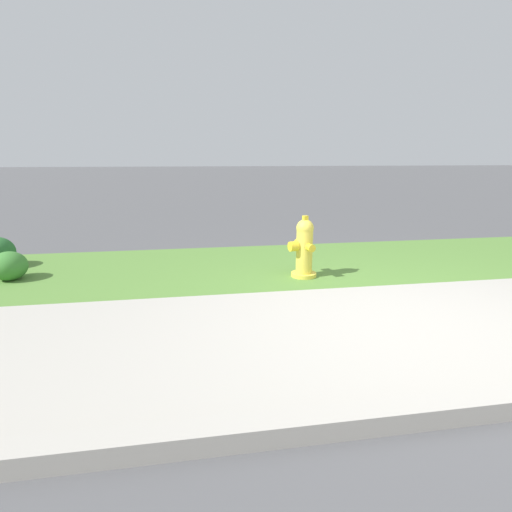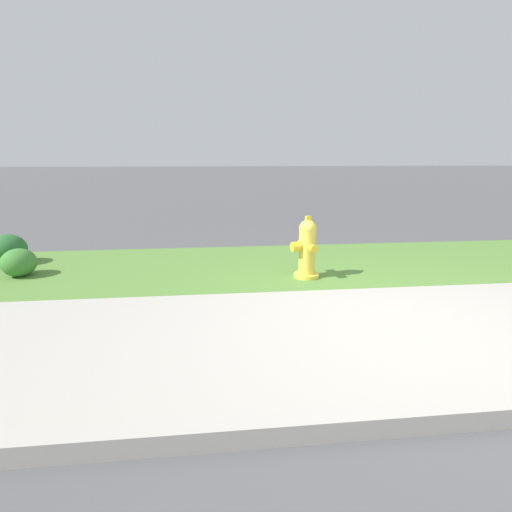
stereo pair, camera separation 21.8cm
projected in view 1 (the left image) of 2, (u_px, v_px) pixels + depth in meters
The scene contains 5 objects.
ground_plane at pixel (411, 328), 3.42m from camera, with size 120.00×120.00×0.00m, color #515154.
sidewalk_pavement at pixel (411, 327), 3.42m from camera, with size 18.00×2.18×0.01m, color #ADA89E.
grass_verge at pixel (325, 262), 5.56m from camera, with size 18.00×2.30×0.01m, color #568438.
fire_hydrant_far_end at pixel (304, 248), 4.79m from camera, with size 0.36×0.39×0.75m.
shrub_bush_near_lamp at pixel (9, 266), 4.71m from camera, with size 0.40×0.40×0.34m.
Camera 1 is at (-1.84, -2.91, 1.42)m, focal length 28.00 mm.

